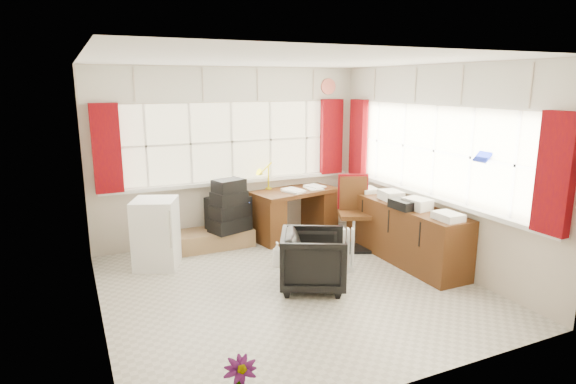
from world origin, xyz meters
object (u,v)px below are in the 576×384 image
at_px(task_chair, 353,209).
at_px(radiator, 339,254).
at_px(crt_tv, 229,213).
at_px(desk_lamp, 268,171).
at_px(credenza, 404,231).
at_px(mini_fridge, 156,233).
at_px(desk, 295,211).
at_px(tv_bench, 203,240).
at_px(office_chair, 314,260).

relative_size(task_chair, radiator, 1.89).
relative_size(radiator, crt_tv, 0.85).
distance_m(desk_lamp, credenza, 2.15).
bearing_deg(mini_fridge, desk, 9.60).
relative_size(desk, desk_lamp, 3.42).
bearing_deg(crt_tv, desk, -2.68).
relative_size(task_chair, crt_tv, 1.61).
xyz_separation_m(desk, tv_bench, (-1.40, 0.06, -0.28)).
relative_size(desk_lamp, radiator, 0.73).
height_order(tv_bench, mini_fridge, mini_fridge).
distance_m(task_chair, crt_tv, 1.76).
height_order(task_chair, credenza, task_chair).
distance_m(desk, desk_lamp, 0.72).
relative_size(credenza, crt_tv, 3.12).
bearing_deg(tv_bench, desk, -2.57).
distance_m(task_chair, mini_fridge, 2.68).
xyz_separation_m(desk_lamp, credenza, (1.21, -1.67, -0.61)).
height_order(desk_lamp, task_chair, desk_lamp).
bearing_deg(desk_lamp, credenza, -54.18).
xyz_separation_m(desk_lamp, task_chair, (0.88, -0.97, -0.46)).
distance_m(task_chair, radiator, 1.01).
relative_size(crt_tv, mini_fridge, 0.73).
height_order(office_chair, radiator, office_chair).
bearing_deg(task_chair, tv_bench, 157.32).
height_order(office_chair, tv_bench, office_chair).
height_order(office_chair, credenza, credenza).
distance_m(radiator, mini_fridge, 2.29).
xyz_separation_m(desk, task_chair, (0.55, -0.75, 0.14)).
xyz_separation_m(office_chair, crt_tv, (-0.41, 1.81, 0.15)).
height_order(credenza, crt_tv, credenza).
bearing_deg(mini_fridge, radiator, -28.99).
xyz_separation_m(office_chair, credenza, (1.49, 0.30, 0.06)).
distance_m(office_chair, crt_tv, 1.86).
bearing_deg(office_chair, crt_tv, 39.87).
bearing_deg(tv_bench, credenza, -33.70).
bearing_deg(mini_fridge, tv_bench, 30.95).
distance_m(task_chair, tv_bench, 2.16).
relative_size(radiator, credenza, 0.27).
distance_m(crt_tv, mini_fridge, 1.15).
distance_m(desk, credenza, 1.70).
bearing_deg(mini_fridge, crt_tv, 20.41).
xyz_separation_m(office_chair, mini_fridge, (-1.49, 1.41, 0.11)).
height_order(desk_lamp, mini_fridge, desk_lamp).
xyz_separation_m(desk_lamp, tv_bench, (-1.07, -0.15, -0.88)).
distance_m(desk_lamp, office_chair, 2.11).
xyz_separation_m(desk, mini_fridge, (-2.10, -0.35, 0.03)).
distance_m(desk, mini_fridge, 2.13).
relative_size(tv_bench, mini_fridge, 1.60).
relative_size(office_chair, mini_fridge, 0.83).
bearing_deg(crt_tv, mini_fridge, -159.59).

